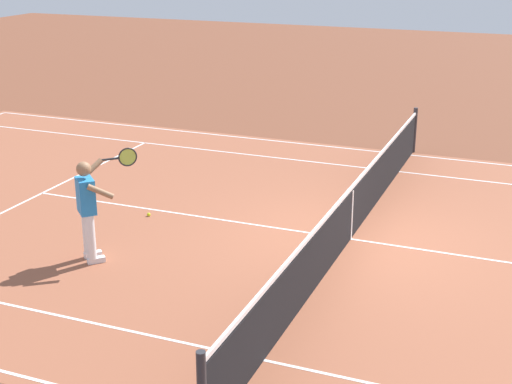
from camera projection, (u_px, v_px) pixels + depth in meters
name	position (u px, v px, depth m)	size (l,w,h in m)	color
ground_plane	(350.00, 239.00, 12.64)	(60.00, 60.00, 0.00)	brown
court_slab	(350.00, 239.00, 12.64)	(24.20, 11.40, 0.00)	#935138
court_line_markings	(350.00, 239.00, 12.64)	(23.85, 11.05, 0.01)	white
tennis_net	(351.00, 212.00, 12.47)	(0.10, 11.70, 1.08)	#2D2D33
tennis_player_near	(89.00, 206.00, 11.53)	(0.75, 1.14, 1.70)	white
tennis_ball	(149.00, 215.00, 13.66)	(0.07, 0.07, 0.07)	#CCE01E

